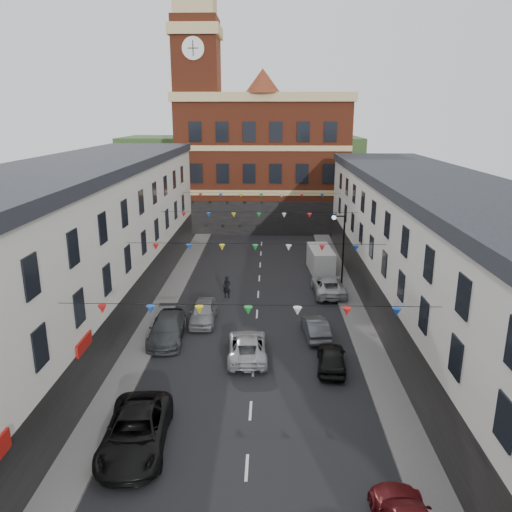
# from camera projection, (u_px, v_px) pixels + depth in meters

# --- Properties ---
(ground) EXTENTS (160.00, 160.00, 0.00)m
(ground) POSITION_uv_depth(u_px,v_px,m) (253.00, 370.00, 27.68)
(ground) COLOR black
(ground) RESTS_ON ground
(pavement_left) EXTENTS (1.80, 64.00, 0.15)m
(pavement_left) POSITION_uv_depth(u_px,v_px,m) (139.00, 350.00, 29.77)
(pavement_left) COLOR #605E5B
(pavement_left) RESTS_ON ground
(pavement_right) EXTENTS (1.80, 64.00, 0.15)m
(pavement_right) POSITION_uv_depth(u_px,v_px,m) (371.00, 353.00, 29.41)
(pavement_right) COLOR #605E5B
(pavement_right) RESTS_ON ground
(terrace_left) EXTENTS (8.40, 56.00, 10.70)m
(terrace_left) POSITION_uv_depth(u_px,v_px,m) (40.00, 271.00, 27.49)
(terrace_left) COLOR silver
(terrace_left) RESTS_ON ground
(terrace_right) EXTENTS (8.40, 56.00, 9.70)m
(terrace_right) POSITION_uv_depth(u_px,v_px,m) (471.00, 283.00, 27.01)
(terrace_right) COLOR silver
(terrace_right) RESTS_ON ground
(civic_building) EXTENTS (20.60, 13.30, 18.50)m
(civic_building) POSITION_uv_depth(u_px,v_px,m) (263.00, 160.00, 61.94)
(civic_building) COLOR maroon
(civic_building) RESTS_ON ground
(clock_tower) EXTENTS (5.60, 5.60, 30.00)m
(clock_tower) POSITION_uv_depth(u_px,v_px,m) (198.00, 103.00, 57.45)
(clock_tower) COLOR maroon
(clock_tower) RESTS_ON ground
(distant_hill) EXTENTS (40.00, 14.00, 10.00)m
(distant_hill) POSITION_uv_depth(u_px,v_px,m) (242.00, 166.00, 86.03)
(distant_hill) COLOR #314F24
(distant_hill) RESTS_ON ground
(street_lamp) EXTENTS (1.10, 0.36, 6.00)m
(street_lamp) POSITION_uv_depth(u_px,v_px,m) (341.00, 241.00, 39.91)
(street_lamp) COLOR black
(street_lamp) RESTS_ON ground
(car_left_c) EXTENTS (2.99, 5.80, 1.56)m
(car_left_c) POSITION_uv_depth(u_px,v_px,m) (136.00, 431.00, 21.00)
(car_left_c) COLOR black
(car_left_c) RESTS_ON ground
(car_left_d) EXTENTS (2.33, 5.24, 1.49)m
(car_left_d) POSITION_uv_depth(u_px,v_px,m) (168.00, 328.00, 31.21)
(car_left_d) COLOR #3A3D41
(car_left_d) RESTS_ON ground
(car_left_e) EXTENTS (1.76, 4.26, 1.44)m
(car_left_e) POSITION_uv_depth(u_px,v_px,m) (203.00, 312.00, 33.84)
(car_left_e) COLOR gray
(car_left_e) RESTS_ON ground
(car_right_d) EXTENTS (1.87, 3.95, 1.31)m
(car_right_d) POSITION_uv_depth(u_px,v_px,m) (332.00, 358.00, 27.61)
(car_right_d) COLOR black
(car_right_d) RESTS_ON ground
(car_right_e) EXTENTS (1.69, 3.97, 1.27)m
(car_right_e) POSITION_uv_depth(u_px,v_px,m) (316.00, 327.00, 31.62)
(car_right_e) COLOR #47494E
(car_right_e) RESTS_ON ground
(car_right_f) EXTENTS (2.46, 5.11, 1.40)m
(car_right_f) POSITION_uv_depth(u_px,v_px,m) (328.00, 286.00, 39.13)
(car_right_f) COLOR #B4B6B9
(car_right_f) RESTS_ON ground
(moving_car) EXTENTS (2.46, 4.96, 1.35)m
(moving_car) POSITION_uv_depth(u_px,v_px,m) (247.00, 346.00, 28.95)
(moving_car) COLOR #A3A4AA
(moving_car) RESTS_ON ground
(white_van) EXTENTS (2.18, 4.97, 2.15)m
(white_van) POSITION_uv_depth(u_px,v_px,m) (321.00, 260.00, 44.73)
(white_van) COLOR beige
(white_van) RESTS_ON ground
(pedestrian) EXTENTS (0.73, 0.59, 1.73)m
(pedestrian) POSITION_uv_depth(u_px,v_px,m) (227.00, 287.00, 38.30)
(pedestrian) COLOR black
(pedestrian) RESTS_ON ground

